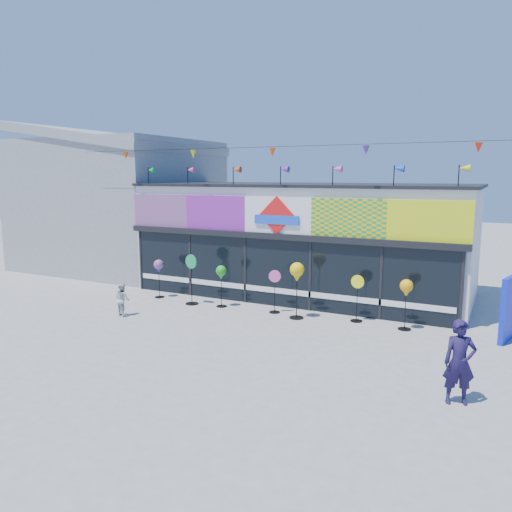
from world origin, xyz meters
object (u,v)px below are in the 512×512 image
Objects in this scene: adult_man at (460,362)px; spinner_5 at (357,297)px; blue_sign at (507,310)px; spinner_3 at (275,290)px; spinner_6 at (406,290)px; spinner_2 at (221,274)px; spinner_4 at (297,274)px; spinner_0 at (159,267)px; child at (122,299)px; spinner_1 at (191,278)px.

spinner_5 is at bearing 105.60° from adult_man.
spinner_3 is (-6.71, -0.15, -0.15)m from blue_sign.
spinner_6 is (-2.60, -0.10, 0.29)m from blue_sign.
spinner_2 is (-8.62, -0.29, 0.25)m from blue_sign.
spinner_4 is (-5.83, -0.42, 0.52)m from blue_sign.
blue_sign is 2.62m from spinner_6.
spinner_5 is 0.97× the size of spinner_6.
spinner_0 is at bearing -164.14° from blue_sign.
spinner_2 is 1.36× the size of child.
spinner_5 is at bearing 2.08° from spinner_0.
spinner_4 is (0.88, -0.27, 0.67)m from spinner_3.
spinner_0 is at bearing -179.42° from spinner_6.
spinner_0 and spinner_3 have the same top height.
spinner_2 is 0.99× the size of spinner_5.
spinner_6 is (1.46, -0.17, 0.42)m from spinner_5.
spinner_6 is (6.02, 0.19, 0.05)m from spinner_2.
adult_man is 1.60× the size of child.
spinner_4 reaches higher than child.
spinner_2 is at bearing 131.79° from adult_man.
spinner_2 is at bearing -178.18° from spinner_6.
spinner_0 reaches higher than child.
adult_man is at bearing -54.30° from spinner_5.
spinner_5 is at bearing -166.14° from blue_sign.
adult_man reaches higher than spinner_3.
spinner_2 is at bearing -2.18° from spinner_0.
adult_man is 10.26m from child.
spinner_5 is (2.64, 0.23, 0.02)m from spinner_3.
child is at bearing -80.10° from spinner_0.
spinner_2 is 0.96× the size of spinner_6.
spinner_1 is at bearing -171.08° from spinner_2.
spinner_3 is 4.13m from spinner_6.
spinner_3 is 0.79× the size of spinner_4.
spinner_3 is at bearing 5.91° from spinner_1.
child is (-10.09, 1.85, -0.31)m from adult_man.
child is at bearing -151.56° from blue_sign.
spinner_1 is 1.04× the size of adult_man.
spinner_1 reaches higher than spinner_2.
spinner_1 is 5.67m from spinner_5.
blue_sign is 1.00× the size of spinner_4.
spinner_5 reaches higher than child.
spinner_2 is 1.02× the size of spinner_3.
spinner_2 reaches higher than spinner_3.
spinner_3 is (4.60, 0.04, -0.38)m from spinner_0.
spinner_1 reaches higher than spinner_5.
spinner_3 is 0.97× the size of spinner_5.
adult_man is (7.82, -4.18, -0.30)m from spinner_2.
blue_sign reaches higher than spinner_2.
adult_man reaches higher than spinner_0.
spinner_5 is at bearing 15.73° from spinner_4.
blue_sign is at bearing 2.21° from spinner_6.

